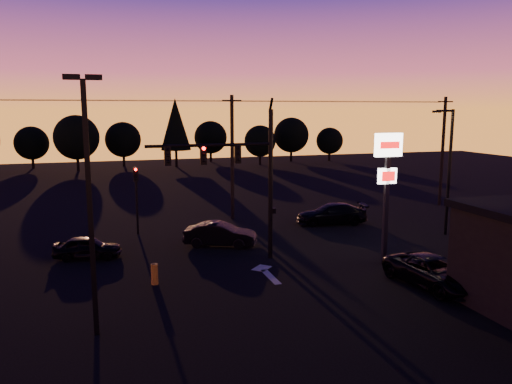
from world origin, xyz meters
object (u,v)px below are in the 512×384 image
at_px(parking_lot_light, 89,190).
at_px(pylon_sign, 387,170).
at_px(car_right, 331,214).
at_px(traffic_signal_mast, 242,169).
at_px(secondary_signal, 136,191).
at_px(suv_parked, 434,272).
at_px(car_mid, 220,234).
at_px(streetlight, 448,166).
at_px(car_left, 88,247).
at_px(bollard, 155,274).

height_order(parking_lot_light, pylon_sign, parking_lot_light).
bearing_deg(car_right, pylon_sign, 2.19).
bearing_deg(traffic_signal_mast, parking_lot_light, -136.63).
distance_m(secondary_signal, parking_lot_light, 14.90).
bearing_deg(pylon_sign, suv_parked, -87.59).
bearing_deg(traffic_signal_mast, pylon_sign, -19.36).
bearing_deg(car_mid, traffic_signal_mast, -147.91).
distance_m(parking_lot_light, streetlight, 23.05).
xyz_separation_m(secondary_signal, suv_parked, (12.17, -13.91, -2.17)).
distance_m(parking_lot_light, car_mid, 13.13).
relative_size(streetlight, car_right, 1.62).
height_order(traffic_signal_mast, car_mid, traffic_signal_mast).
bearing_deg(car_right, car_left, -67.19).
distance_m(pylon_sign, streetlight, 8.00).
distance_m(pylon_sign, car_mid, 10.32).
bearing_deg(pylon_sign, parking_lot_light, -162.77).
bearing_deg(pylon_sign, bollard, 179.33).
height_order(pylon_sign, car_mid, pylon_sign).
xyz_separation_m(bollard, car_right, (13.23, 8.83, 0.23)).
relative_size(streetlight, car_left, 2.24).
height_order(bollard, suv_parked, suv_parked).
bearing_deg(car_mid, suv_parked, -117.04).
xyz_separation_m(pylon_sign, car_left, (-14.98, 5.35, -4.31)).
distance_m(bollard, car_left, 6.03).
height_order(secondary_signal, car_mid, secondary_signal).
distance_m(car_right, suv_parked, 12.94).
relative_size(traffic_signal_mast, car_mid, 2.02).
bearing_deg(car_right, traffic_signal_mast, -42.01).
relative_size(car_right, suv_parked, 1.00).
bearing_deg(streetlight, car_left, 176.46).
xyz_separation_m(car_left, car_right, (16.26, 3.62, 0.11)).
relative_size(traffic_signal_mast, car_left, 2.41).
bearing_deg(parking_lot_light, car_left, 92.81).
bearing_deg(car_left, parking_lot_light, -165.76).
bearing_deg(pylon_sign, car_mid, 143.14).
height_order(traffic_signal_mast, parking_lot_light, parking_lot_light).
height_order(bollard, car_left, car_left).
height_order(car_mid, car_right, car_right).
relative_size(car_left, suv_parked, 0.72).
bearing_deg(suv_parked, bollard, 153.50).
relative_size(pylon_sign, car_left, 1.91).
bearing_deg(car_mid, streetlight, -72.38).
xyz_separation_m(bollard, suv_parked, (12.12, -4.06, 0.20)).
distance_m(traffic_signal_mast, secondary_signal, 9.19).
height_order(secondary_signal, car_right, secondary_signal).
distance_m(pylon_sign, bollard, 12.75).
bearing_deg(streetlight, traffic_signal_mast, -173.86).
distance_m(traffic_signal_mast, pylon_sign, 7.52).
xyz_separation_m(pylon_sign, suv_parked, (0.17, -3.92, -4.23)).
relative_size(bollard, car_mid, 0.23).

